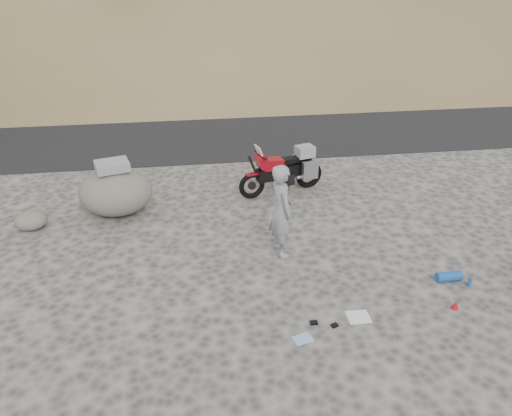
{
  "coord_description": "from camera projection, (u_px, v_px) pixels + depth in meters",
  "views": [
    {
      "loc": [
        -1.69,
        -7.95,
        5.68
      ],
      "look_at": [
        -0.5,
        0.76,
        1.0
      ],
      "focal_mm": 35.0,
      "sensor_mm": 36.0,
      "label": 1
    }
  ],
  "objects": [
    {
      "name": "motorcycle",
      "position": [
        285.0,
        170.0,
        12.61
      ],
      "size": [
        2.28,
        1.05,
        1.39
      ],
      "rotation": [
        0.0,
        0.0,
        0.28
      ],
      "color": "black",
      "rests_on": "ground"
    },
    {
      "name": "gear_blue_cloth",
      "position": [
        303.0,
        339.0,
        8.08
      ],
      "size": [
        0.36,
        0.3,
        0.01
      ],
      "primitive_type": "cube",
      "rotation": [
        0.0,
        0.0,
        0.28
      ],
      "color": "#8CACD8",
      "rests_on": "ground"
    },
    {
      "name": "boulder",
      "position": [
        116.0,
        191.0,
        11.63
      ],
      "size": [
        1.78,
        1.55,
        1.28
      ],
      "rotation": [
        0.0,
        0.0,
        0.07
      ],
      "color": "#5C564F",
      "rests_on": "ground"
    },
    {
      "name": "road",
      "position": [
        239.0,
        124.0,
        17.69
      ],
      "size": [
        120.0,
        7.0,
        0.05
      ],
      "primitive_type": "cube",
      "color": "black",
      "rests_on": "ground"
    },
    {
      "name": "gear_bottle",
      "position": [
        470.0,
        282.0,
        9.3
      ],
      "size": [
        0.09,
        0.09,
        0.19
      ],
      "primitive_type": "cylinder",
      "rotation": [
        0.0,
        0.0,
        -0.28
      ],
      "color": "#1A4F9D",
      "rests_on": "ground"
    },
    {
      "name": "gear_white_cloth",
      "position": [
        358.0,
        317.0,
        8.56
      ],
      "size": [
        0.39,
        0.35,
        0.01
      ],
      "primitive_type": "cube",
      "rotation": [
        0.0,
        0.0,
        -0.02
      ],
      "color": "white",
      "rests_on": "ground"
    },
    {
      "name": "gear_glove_a",
      "position": [
        314.0,
        323.0,
        8.41
      ],
      "size": [
        0.13,
        0.09,
        0.04
      ],
      "primitive_type": "cube",
      "rotation": [
        0.0,
        0.0,
        -0.01
      ],
      "color": "black",
      "rests_on": "ground"
    },
    {
      "name": "small_rock",
      "position": [
        31.0,
        220.0,
        11.13
      ],
      "size": [
        0.8,
        0.75,
        0.42
      ],
      "rotation": [
        0.0,
        0.0,
        0.2
      ],
      "color": "#5C564F",
      "rests_on": "ground"
    },
    {
      "name": "gear_blue_mat",
      "position": [
        449.0,
        276.0,
        9.44
      ],
      "size": [
        0.49,
        0.21,
        0.19
      ],
      "primitive_type": "cylinder",
      "rotation": [
        0.0,
        1.57,
        0.03
      ],
      "color": "#1A4F9D",
      "rests_on": "ground"
    },
    {
      "name": "gear_funnel",
      "position": [
        456.0,
        305.0,
        8.72
      ],
      "size": [
        0.14,
        0.14,
        0.16
      ],
      "primitive_type": "cone",
      "rotation": [
        0.0,
        0.0,
        -0.07
      ],
      "color": "red",
      "rests_on": "ground"
    },
    {
      "name": "man",
      "position": [
        280.0,
        252.0,
        10.35
      ],
      "size": [
        0.61,
        0.8,
        1.97
      ],
      "primitive_type": "imported",
      "rotation": [
        0.0,
        0.0,
        1.78
      ],
      "color": "gray",
      "rests_on": "ground"
    },
    {
      "name": "ground",
      "position": [
        286.0,
        269.0,
        9.82
      ],
      "size": [
        140.0,
        140.0,
        0.0
      ],
      "primitive_type": "plane",
      "color": "#3C3A37",
      "rests_on": "ground"
    },
    {
      "name": "gear_glove_b",
      "position": [
        335.0,
        325.0,
        8.35
      ],
      "size": [
        0.14,
        0.12,
        0.04
      ],
      "primitive_type": "cube",
      "rotation": [
        0.0,
        0.0,
        0.39
      ],
      "color": "black",
      "rests_on": "ground"
    }
  ]
}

